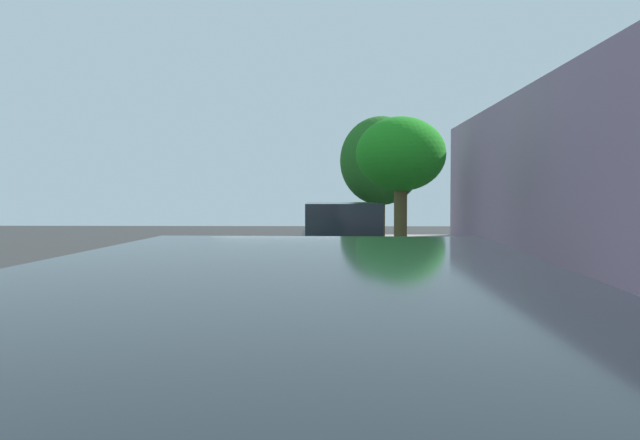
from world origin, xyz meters
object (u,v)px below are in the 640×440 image
(parked_suv_black_second, at_px, (342,244))
(parked_sedan_dark_blue_mid, at_px, (335,227))
(cyclist_with_backpack, at_px, (364,230))
(street_tree_near_cyclist, at_px, (401,155))
(bicycle_at_curb, at_px, (357,253))
(street_tree_mid_block, at_px, (381,161))

(parked_suv_black_second, xyz_separation_m, parked_sedan_dark_blue_mid, (-0.26, 14.06, -0.27))
(cyclist_with_backpack, xyz_separation_m, street_tree_near_cyclist, (1.06, -0.56, 2.24))
(parked_suv_black_second, height_order, cyclist_with_backpack, parked_suv_black_second)
(parked_suv_black_second, height_order, bicycle_at_curb, parked_suv_black_second)
(street_tree_near_cyclist, bearing_deg, parked_sedan_dark_blue_mid, 101.88)
(parked_suv_black_second, relative_size, street_tree_near_cyclist, 1.10)
(bicycle_at_curb, relative_size, cyclist_with_backpack, 0.88)
(parked_sedan_dark_blue_mid, height_order, street_tree_near_cyclist, street_tree_near_cyclist)
(street_tree_mid_block, bearing_deg, street_tree_near_cyclist, -90.00)
(street_tree_near_cyclist, height_order, street_tree_mid_block, street_tree_mid_block)
(parked_sedan_dark_blue_mid, distance_m, street_tree_near_cyclist, 10.12)
(cyclist_with_backpack, distance_m, street_tree_near_cyclist, 2.54)
(parked_sedan_dark_blue_mid, height_order, cyclist_with_backpack, cyclist_with_backpack)
(parked_suv_black_second, distance_m, street_tree_near_cyclist, 5.35)
(parked_sedan_dark_blue_mid, distance_m, street_tree_mid_block, 3.55)
(street_tree_near_cyclist, bearing_deg, bicycle_at_curb, 141.94)
(cyclist_with_backpack, bearing_deg, street_tree_mid_block, 83.64)
(cyclist_with_backpack, height_order, street_tree_mid_block, street_tree_mid_block)
(street_tree_mid_block, bearing_deg, parked_sedan_dark_blue_mid, -166.59)
(street_tree_near_cyclist, bearing_deg, street_tree_mid_block, 90.00)
(parked_suv_black_second, xyz_separation_m, bicycle_at_curb, (0.48, 5.49, -0.67))
(street_tree_mid_block, bearing_deg, bicycle_at_curb, -98.06)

